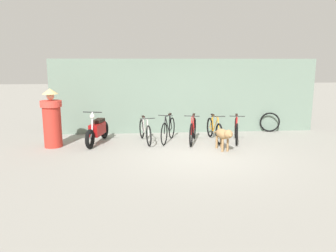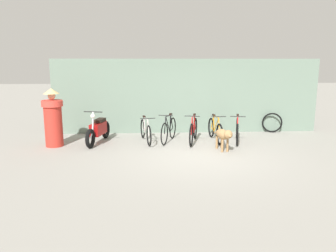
% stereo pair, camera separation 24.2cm
% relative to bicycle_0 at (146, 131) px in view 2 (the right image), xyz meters
% --- Properties ---
extents(ground_plane, '(60.00, 60.00, 0.00)m').
position_rel_bicycle_0_xyz_m(ground_plane, '(1.46, -1.62, -0.34)').
color(ground_plane, gray).
extents(shop_wall_back, '(9.41, 0.20, 2.61)m').
position_rel_bicycle_0_xyz_m(shop_wall_back, '(1.46, 1.41, 0.96)').
color(shop_wall_back, slate).
rests_on(shop_wall_back, ground).
extents(bicycle_0, '(0.49, 1.69, 0.83)m').
position_rel_bicycle_0_xyz_m(bicycle_0, '(0.00, 0.00, 0.00)').
color(bicycle_0, black).
rests_on(bicycle_0, ground).
extents(bicycle_1, '(0.62, 1.57, 0.91)m').
position_rel_bicycle_0_xyz_m(bicycle_1, '(0.73, -0.01, 0.03)').
color(bicycle_1, black).
rests_on(bicycle_1, ground).
extents(bicycle_2, '(0.56, 1.69, 0.91)m').
position_rel_bicycle_0_xyz_m(bicycle_2, '(1.50, -0.17, 0.03)').
color(bicycle_2, black).
rests_on(bicycle_2, ground).
extents(bicycle_3, '(0.46, 1.68, 0.86)m').
position_rel_bicycle_0_xyz_m(bicycle_3, '(2.23, 0.03, 0.01)').
color(bicycle_3, black).
rests_on(bicycle_3, ground).
extents(bicycle_4, '(0.55, 1.64, 0.88)m').
position_rel_bicycle_0_xyz_m(bicycle_4, '(2.90, -0.16, 0.02)').
color(bicycle_4, black).
rests_on(bicycle_4, ground).
extents(motorcycle, '(0.63, 1.88, 1.05)m').
position_rel_bicycle_0_xyz_m(motorcycle, '(-1.48, -0.04, 0.07)').
color(motorcycle, black).
rests_on(motorcycle, ground).
extents(stray_dog, '(0.42, 1.14, 0.67)m').
position_rel_bicycle_0_xyz_m(stray_dog, '(2.22, -1.20, 0.12)').
color(stray_dog, '#997247').
rests_on(stray_dog, ground).
extents(person_in_robes, '(0.86, 0.86, 1.74)m').
position_rel_bicycle_0_xyz_m(person_in_robes, '(-2.74, -0.37, 0.52)').
color(person_in_robes, '#B72D23').
rests_on(person_in_robes, ground).
extents(spare_tire_left, '(0.71, 0.23, 0.71)m').
position_rel_bicycle_0_xyz_m(spare_tire_left, '(4.52, 1.16, 0.01)').
color(spare_tire_left, black).
rests_on(spare_tire_left, ground).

